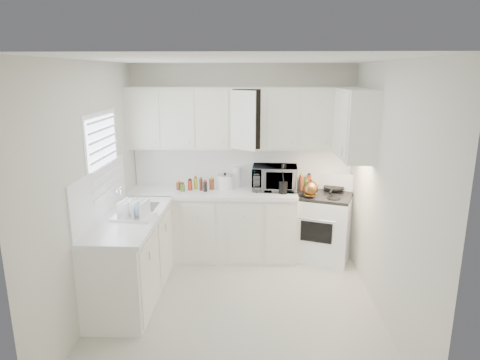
{
  "coord_description": "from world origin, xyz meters",
  "views": [
    {
      "loc": [
        0.18,
        -4.14,
        2.48
      ],
      "look_at": [
        0.0,
        0.7,
        1.25
      ],
      "focal_mm": 31.67,
      "sensor_mm": 36.0,
      "label": 1
    }
  ],
  "objects_px": {
    "stove": "(321,218)",
    "microwave": "(275,175)",
    "utensil_crock": "(283,179)",
    "dish_rack": "(133,208)",
    "rice_cooker": "(225,181)",
    "tea_kettle": "(311,187)"
  },
  "relations": [
    {
      "from": "stove",
      "to": "microwave",
      "type": "relative_size",
      "value": 1.97
    },
    {
      "from": "utensil_crock",
      "to": "dish_rack",
      "type": "relative_size",
      "value": 0.96
    },
    {
      "from": "stove",
      "to": "rice_cooker",
      "type": "distance_m",
      "value": 1.39
    },
    {
      "from": "stove",
      "to": "utensil_crock",
      "type": "xyz_separation_m",
      "value": [
        -0.53,
        -0.11,
        0.57
      ]
    },
    {
      "from": "stove",
      "to": "rice_cooker",
      "type": "height_order",
      "value": "rice_cooker"
    },
    {
      "from": "stove",
      "to": "rice_cooker",
      "type": "bearing_deg",
      "value": -164.87
    },
    {
      "from": "microwave",
      "to": "utensil_crock",
      "type": "relative_size",
      "value": 1.48
    },
    {
      "from": "tea_kettle",
      "to": "dish_rack",
      "type": "relative_size",
      "value": 0.57
    },
    {
      "from": "microwave",
      "to": "dish_rack",
      "type": "height_order",
      "value": "microwave"
    },
    {
      "from": "tea_kettle",
      "to": "microwave",
      "type": "distance_m",
      "value": 0.52
    },
    {
      "from": "tea_kettle",
      "to": "rice_cooker",
      "type": "relative_size",
      "value": 1.07
    },
    {
      "from": "dish_rack",
      "to": "stove",
      "type": "bearing_deg",
      "value": 34.69
    },
    {
      "from": "stove",
      "to": "tea_kettle",
      "type": "relative_size",
      "value": 4.86
    },
    {
      "from": "rice_cooker",
      "to": "dish_rack",
      "type": "height_order",
      "value": "dish_rack"
    },
    {
      "from": "rice_cooker",
      "to": "dish_rack",
      "type": "distance_m",
      "value": 1.54
    },
    {
      "from": "rice_cooker",
      "to": "utensil_crock",
      "type": "bearing_deg",
      "value": 5.46
    },
    {
      "from": "tea_kettle",
      "to": "utensil_crock",
      "type": "xyz_separation_m",
      "value": [
        -0.35,
        0.05,
        0.1
      ]
    },
    {
      "from": "microwave",
      "to": "dish_rack",
      "type": "bearing_deg",
      "value": -138.83
    },
    {
      "from": "utensil_crock",
      "to": "dish_rack",
      "type": "bearing_deg",
      "value": -148.11
    },
    {
      "from": "microwave",
      "to": "utensil_crock",
      "type": "bearing_deg",
      "value": -55.99
    },
    {
      "from": "tea_kettle",
      "to": "utensil_crock",
      "type": "bearing_deg",
      "value": 165.64
    },
    {
      "from": "microwave",
      "to": "dish_rack",
      "type": "relative_size",
      "value": 1.41
    }
  ]
}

